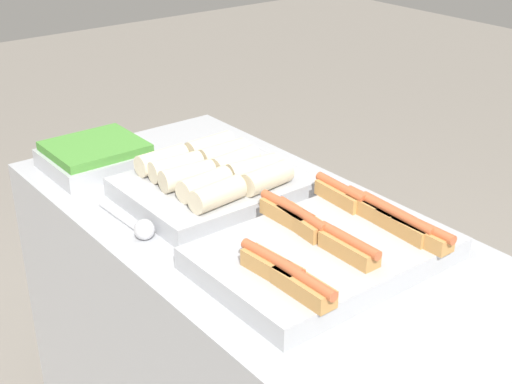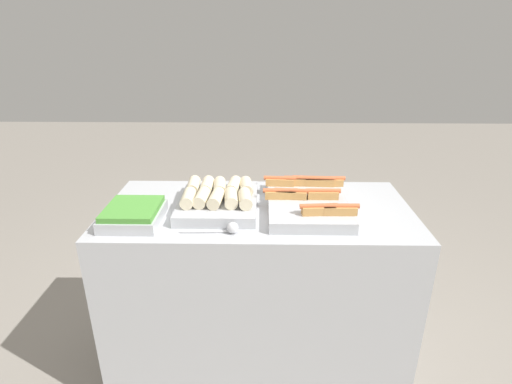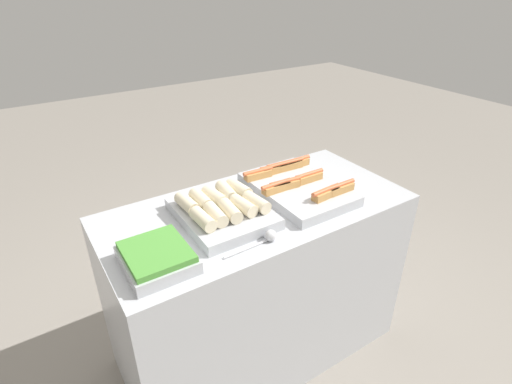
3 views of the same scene
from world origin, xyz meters
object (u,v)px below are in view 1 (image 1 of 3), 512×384
tray_side_front (96,156)px  serving_spoon_near (141,228)px  tray_wraps (214,181)px  tray_hotdogs (329,247)px

tray_side_front → serving_spoon_near: tray_side_front is taller
tray_wraps → serving_spoon_near: tray_wraps is taller
tray_wraps → tray_side_front: 0.39m
tray_side_front → serving_spoon_near: 0.44m
tray_hotdogs → tray_side_front: size_ratio=1.98×
tray_hotdogs → tray_wraps: tray_wraps is taller
tray_hotdogs → tray_side_front: (-0.78, -0.17, -0.00)m
tray_wraps → tray_hotdogs: bearing=1.6°
tray_hotdogs → tray_wraps: (-0.42, -0.01, 0.01)m
tray_wraps → tray_side_front: (-0.36, -0.15, -0.01)m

